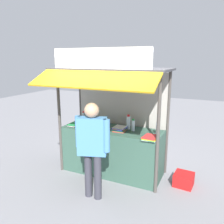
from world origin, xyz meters
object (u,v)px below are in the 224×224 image
object	(u,v)px
magazine_stack_center	(95,126)
banana_bunch_leftmost	(140,89)
water_bottle_front_left	(84,117)
magazine_stack_far_left	(150,138)
water_bottle_right	(128,122)
water_bottle_front_right	(133,125)
vendor_person	(92,143)
water_bottle_mid_right	(158,129)
banana_bunch_inner_right	(80,84)
plastic_crate	(184,179)
water_bottle_left	(128,121)
magazine_stack_mid_left	(120,129)
magazine_stack_back_right	(74,125)
water_bottle_rear_center	(91,119)

from	to	relation	value
magazine_stack_center	banana_bunch_leftmost	xyz separation A→B (m)	(1.04, -0.35, 0.86)
water_bottle_front_left	magazine_stack_far_left	size ratio (longest dim) A/B	0.81
water_bottle_right	banana_bunch_leftmost	world-z (taller)	banana_bunch_leftmost
water_bottle_front_right	vendor_person	size ratio (longest dim) A/B	0.15
magazine_stack_center	water_bottle_right	bearing A→B (deg)	21.84
water_bottle_front_right	water_bottle_mid_right	world-z (taller)	water_bottle_mid_right
water_bottle_front_right	banana_bunch_inner_right	distance (m)	1.30
water_bottle_right	plastic_crate	size ratio (longest dim) A/B	0.87
water_bottle_front_left	banana_bunch_inner_right	world-z (taller)	banana_bunch_inner_right
water_bottle_front_left	banana_bunch_inner_right	distance (m)	1.09
water_bottle_left	water_bottle_right	xyz separation A→B (m)	(0.06, -0.15, 0.02)
magazine_stack_center	banana_bunch_inner_right	distance (m)	0.96
water_bottle_mid_right	plastic_crate	bearing A→B (deg)	8.91
vendor_person	water_bottle_front_left	bearing A→B (deg)	109.64
water_bottle_mid_right	magazine_stack_mid_left	size ratio (longest dim) A/B	0.94
banana_bunch_inner_right	water_bottle_front_left	bearing A→B (deg)	117.87
water_bottle_right	magazine_stack_mid_left	xyz separation A→B (m)	(-0.11, -0.19, -0.10)
magazine_stack_mid_left	magazine_stack_far_left	xyz separation A→B (m)	(0.67, -0.21, -0.01)
water_bottle_right	magazine_stack_center	distance (m)	0.67
water_bottle_mid_right	banana_bunch_inner_right	bearing A→B (deg)	-160.97
water_bottle_left	magazine_stack_center	bearing A→B (deg)	-144.82
water_bottle_front_left	water_bottle_mid_right	bearing A→B (deg)	-5.76
water_bottle_front_left	magazine_stack_back_right	distance (m)	0.34
water_bottle_mid_right	banana_bunch_leftmost	distance (m)	0.94
banana_bunch_leftmost	plastic_crate	distance (m)	1.97
water_bottle_right	water_bottle_mid_right	bearing A→B (deg)	-11.11
water_bottle_mid_right	plastic_crate	distance (m)	1.09
water_bottle_right	water_bottle_left	bearing A→B (deg)	112.54
water_bottle_left	magazine_stack_back_right	world-z (taller)	water_bottle_left
banana_bunch_leftmost	magazine_stack_back_right	bearing A→B (deg)	168.43
water_bottle_left	plastic_crate	xyz separation A→B (m)	(1.21, -0.19, -0.95)
water_bottle_front_right	vendor_person	distance (m)	1.05
water_bottle_rear_center	magazine_stack_center	distance (m)	0.34
water_bottle_rear_center	water_bottle_front_right	bearing A→B (deg)	-4.23
water_bottle_front_left	banana_bunch_inner_right	size ratio (longest dim) A/B	1.10
water_bottle_left	banana_bunch_leftmost	xyz separation A→B (m)	(0.48, -0.74, 0.79)
banana_bunch_inner_right	banana_bunch_leftmost	world-z (taller)	same
magazine_stack_mid_left	magazine_stack_far_left	world-z (taller)	magazine_stack_mid_left
water_bottle_front_right	magazine_stack_center	distance (m)	0.77
water_bottle_front_left	water_bottle_mid_right	distance (m)	1.72
water_bottle_right	banana_bunch_inner_right	size ratio (longest dim) A/B	1.29
plastic_crate	water_bottle_mid_right	bearing A→B (deg)	-171.09
banana_bunch_leftmost	magazine_stack_mid_left	bearing A→B (deg)	142.26
water_bottle_right	banana_bunch_leftmost	xyz separation A→B (m)	(0.42, -0.59, 0.77)
vendor_person	plastic_crate	distance (m)	1.93
water_bottle_left	magazine_stack_back_right	distance (m)	1.15
water_bottle_rear_center	magazine_stack_center	world-z (taller)	water_bottle_rear_center
plastic_crate	water_bottle_front_right	bearing A→B (deg)	-177.60
water_bottle_left	magazine_stack_mid_left	distance (m)	0.34
water_bottle_rear_center	plastic_crate	bearing A→B (deg)	-0.86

